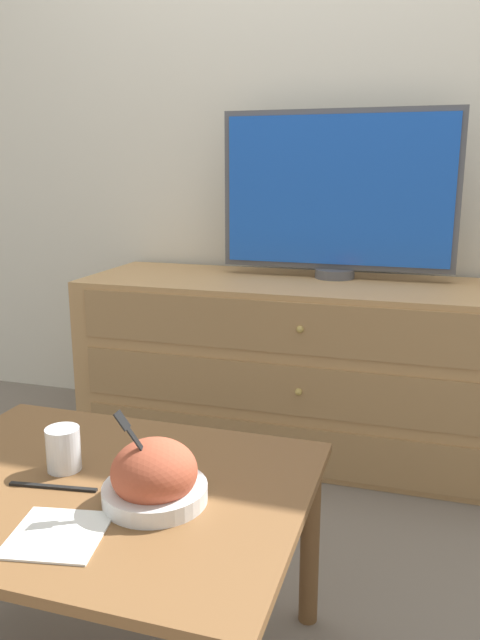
# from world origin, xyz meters

# --- Properties ---
(ground_plane) EXTENTS (12.00, 12.00, 0.00)m
(ground_plane) POSITION_xyz_m (0.00, 0.00, 0.00)
(ground_plane) COLOR #70665B
(wall_back) EXTENTS (12.00, 0.05, 2.60)m
(wall_back) POSITION_xyz_m (0.00, 0.03, 1.30)
(wall_back) COLOR silver
(wall_back) RESTS_ON ground_plane
(dresser) EXTENTS (1.70, 0.55, 0.64)m
(dresser) POSITION_xyz_m (-0.03, -0.30, 0.32)
(dresser) COLOR tan
(dresser) RESTS_ON ground_plane
(tv) EXTENTS (0.85, 0.15, 0.60)m
(tv) POSITION_xyz_m (0.01, -0.19, 0.95)
(tv) COLOR #515156
(tv) RESTS_ON dresser
(coffee_table) EXTENTS (0.82, 0.64, 0.44)m
(coffee_table) POSITION_xyz_m (-0.24, -1.51, 0.38)
(coffee_table) COLOR brown
(coffee_table) RESTS_ON ground_plane
(takeout_bowl) EXTENTS (0.19, 0.19, 0.18)m
(takeout_bowl) POSITION_xyz_m (-0.10, -1.53, 0.49)
(takeout_bowl) COLOR silver
(takeout_bowl) RESTS_ON coffee_table
(drink_cup) EXTENTS (0.07, 0.07, 0.09)m
(drink_cup) POSITION_xyz_m (-0.33, -1.47, 0.48)
(drink_cup) COLOR #9E6638
(drink_cup) RESTS_ON coffee_table
(napkin) EXTENTS (0.18, 0.18, 0.00)m
(napkin) POSITION_xyz_m (-0.21, -1.68, 0.44)
(napkin) COLOR white
(napkin) RESTS_ON coffee_table
(knife) EXTENTS (0.18, 0.03, 0.01)m
(knife) POSITION_xyz_m (-0.31, -1.54, 0.44)
(knife) COLOR black
(knife) RESTS_ON coffee_table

